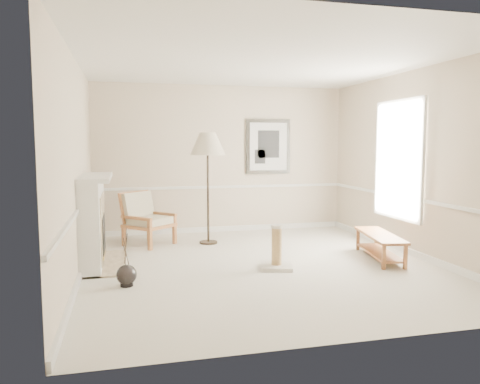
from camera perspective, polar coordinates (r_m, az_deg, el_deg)
name	(u,v)px	position (r m, az deg, el deg)	size (l,w,h in m)	color
ground	(260,265)	(6.88, 2.50, -8.90)	(5.50, 5.50, 0.00)	silver
room	(269,136)	(6.77, 3.51, 6.81)	(5.04, 5.54, 2.92)	beige
fireplace	(93,221)	(7.09, -17.45, -3.43)	(0.64, 1.64, 1.31)	white
floor_vase	(126,275)	(6.04, -13.67, -9.86)	(0.25, 0.25, 0.74)	black
armchair	(145,216)	(8.35, -11.54, -2.91)	(1.01, 1.01, 0.92)	#A65E35
floor_lamp	(208,147)	(8.17, -3.95, 5.49)	(0.77, 0.77, 1.95)	black
bench	(380,242)	(7.50, 16.68, -5.89)	(0.66, 1.40, 0.38)	#A65E35
scratching_post	(277,255)	(6.68, 4.48, -7.63)	(0.54, 0.54, 0.62)	beige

